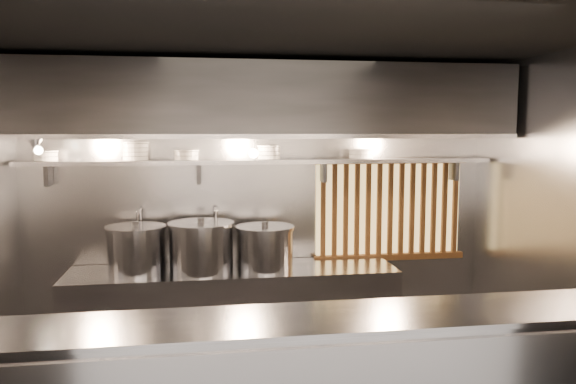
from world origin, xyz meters
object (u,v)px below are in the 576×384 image
object	(u,v)px
heat_lamp	(35,143)
stock_pot_mid	(201,247)
pendant_bulb	(254,153)
stock_pot_left	(136,249)
stock_pot_right	(265,247)

from	to	relation	value
heat_lamp	stock_pot_mid	xyz separation A→B (m)	(1.31, 0.25, -0.94)
pendant_bulb	stock_pot_left	world-z (taller)	pendant_bulb
pendant_bulb	stock_pot_left	distance (m)	1.36
stock_pot_left	stock_pot_mid	world-z (taller)	stock_pot_mid
stock_pot_mid	heat_lamp	bearing A→B (deg)	-169.16
heat_lamp	pendant_bulb	bearing A→B (deg)	11.00
heat_lamp	stock_pot_left	xyz separation A→B (m)	(0.73, 0.29, -0.95)
stock_pot_right	stock_pot_mid	bearing A→B (deg)	179.17
stock_pot_left	stock_pot_right	world-z (taller)	stock_pot_left
stock_pot_right	stock_pot_left	bearing A→B (deg)	177.79
pendant_bulb	stock_pot_right	bearing A→B (deg)	-49.85
heat_lamp	stock_pot_mid	world-z (taller)	heat_lamp
stock_pot_right	pendant_bulb	bearing A→B (deg)	130.15
stock_pot_left	stock_pot_mid	distance (m)	0.58
pendant_bulb	stock_pot_mid	distance (m)	0.97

